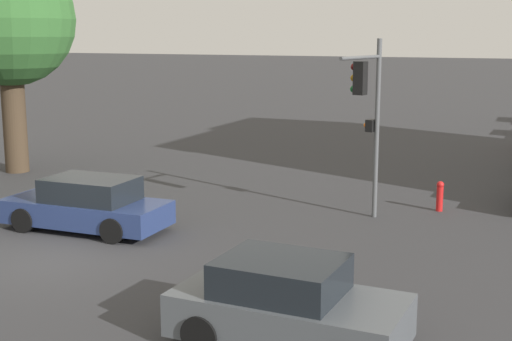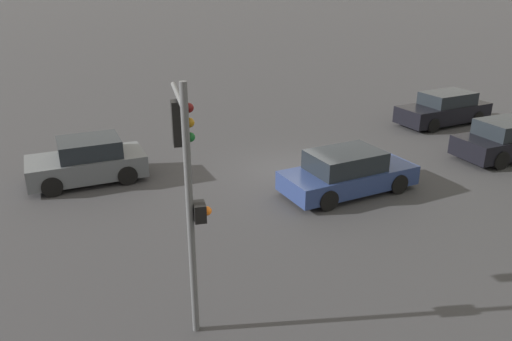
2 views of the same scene
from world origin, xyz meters
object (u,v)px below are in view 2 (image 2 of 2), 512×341
object	(u,v)px
crossing_car_0	(347,173)
crossing_car_1	(88,161)
crossing_car_2	(444,109)
crossing_car_3	(510,140)
traffic_signal	(187,168)

from	to	relation	value
crossing_car_0	crossing_car_1	distance (m)	8.99
crossing_car_0	crossing_car_1	bearing A→B (deg)	146.61
crossing_car_2	crossing_car_3	xyz separation A→B (m)	(1.15, 4.69, 0.00)
crossing_car_0	crossing_car_2	xyz separation A→B (m)	(-8.96, -4.80, 0.05)
traffic_signal	crossing_car_0	size ratio (longest dim) A/B	1.12
traffic_signal	crossing_car_2	xyz separation A→B (m)	(-15.64, -8.77, -2.64)
crossing_car_1	crossing_car_3	bearing A→B (deg)	164.92
traffic_signal	crossing_car_2	distance (m)	18.12
traffic_signal	crossing_car_0	xyz separation A→B (m)	(-6.68, -3.97, -2.69)
crossing_car_0	crossing_car_3	size ratio (longest dim) A/B	0.99
crossing_car_0	crossing_car_1	size ratio (longest dim) A/B	1.15
crossing_car_0	crossing_car_3	xyz separation A→B (m)	(-7.81, -0.12, 0.05)
traffic_signal	crossing_car_0	world-z (taller)	traffic_signal
crossing_car_2	crossing_car_0	bearing A→B (deg)	26.54
crossing_car_0	crossing_car_3	distance (m)	7.81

